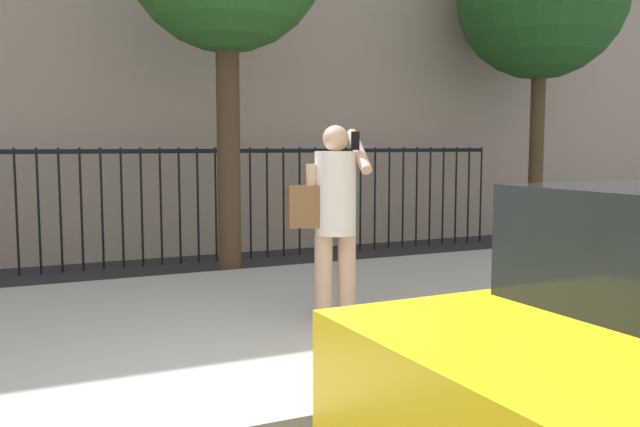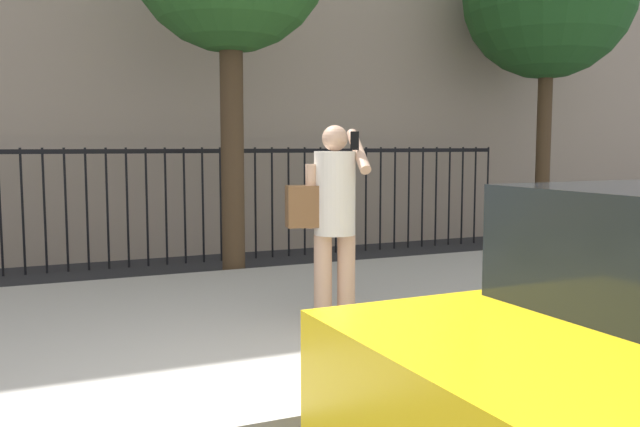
# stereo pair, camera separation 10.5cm
# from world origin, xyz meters

# --- Properties ---
(sidewalk) EXTENTS (28.00, 4.40, 0.15)m
(sidewalk) POSITION_xyz_m (0.00, 2.20, 0.07)
(sidewalk) COLOR #B2ADA3
(sidewalk) RESTS_ON ground
(iron_fence) EXTENTS (12.03, 0.04, 1.60)m
(iron_fence) POSITION_xyz_m (0.00, 5.90, 1.02)
(iron_fence) COLOR black
(iron_fence) RESTS_ON ground
(pedestrian_on_phone) EXTENTS (0.69, 0.49, 1.64)m
(pedestrian_on_phone) POSITION_xyz_m (1.17, 1.69, 1.10)
(pedestrian_on_phone) COLOR tan
(pedestrian_on_phone) RESTS_ON sidewalk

